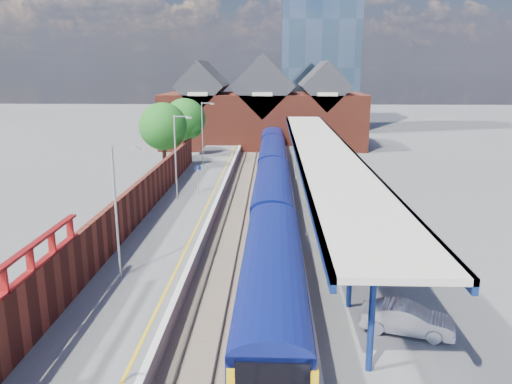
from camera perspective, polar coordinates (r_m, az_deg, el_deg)
ground at (r=49.57m, az=0.17°, el=0.35°), size 240.00×240.00×0.00m
ballast_bed at (r=39.91m, az=-0.26°, el=-2.99°), size 6.00×76.00×0.06m
rails at (r=39.89m, az=-0.26°, el=-2.86°), size 4.51×76.00×0.14m
left_platform at (r=40.35m, az=-8.09°, el=-2.24°), size 5.00×76.00×1.00m
right_platform at (r=40.01m, az=8.36°, el=-2.39°), size 6.00×76.00×1.00m
coping_left at (r=39.87m, az=-4.79°, el=-1.57°), size 0.30×76.00×0.05m
coping_right at (r=39.65m, az=4.29°, el=-1.65°), size 0.30×76.00×0.05m
yellow_line at (r=39.95m, az=-5.65°, el=-1.58°), size 0.14×76.00×0.01m
train at (r=47.18m, az=1.92°, el=2.28°), size 2.91×65.92×3.45m
canopy at (r=40.81m, az=7.58°, el=4.80°), size 4.50×52.00×4.48m
lamp_post_b at (r=26.24m, az=-15.48°, el=-1.28°), size 1.48×0.18×7.00m
lamp_post_c at (r=41.45m, az=-9.01°, el=4.52°), size 1.48×0.18×7.00m
lamp_post_d at (r=57.09m, az=-6.03°, el=7.17°), size 1.48×0.18×7.00m
platform_sign at (r=43.58m, az=-6.65°, el=1.98°), size 0.55×0.08×2.50m
brick_wall at (r=34.35m, az=-14.32°, el=-2.04°), size 0.35×50.00×3.86m
station_building at (r=76.42m, az=0.81°, el=9.29°), size 30.00×12.12×13.78m
glass_tower at (r=98.90m, az=7.23°, el=18.80°), size 14.20×14.20×40.30m
tree_near at (r=55.69m, az=-10.43°, el=7.22°), size 5.20×5.20×8.10m
tree_far at (r=63.31m, az=-8.01°, el=8.10°), size 5.20×5.20×8.10m
parked_car_red at (r=29.04m, az=12.79°, el=-6.49°), size 4.33×2.62×1.38m
parked_car_silver at (r=22.10m, az=16.87°, el=-13.70°), size 4.00×2.36×1.24m
parked_car_dark at (r=39.42m, az=11.50°, el=-1.10°), size 4.56×2.93×1.23m
parked_car_blue at (r=40.31m, az=11.92°, el=-0.76°), size 4.94×3.30×1.26m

